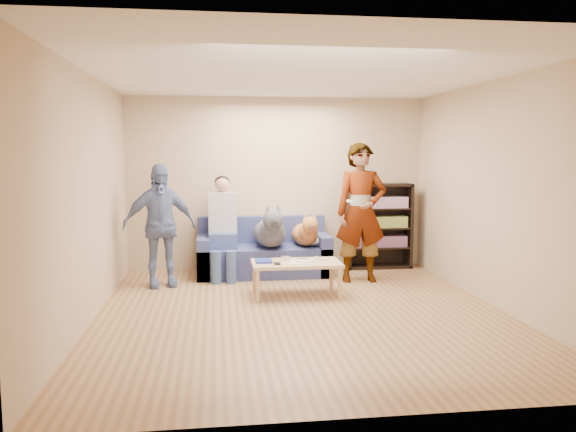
{
  "coord_description": "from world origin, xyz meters",
  "views": [
    {
      "loc": [
        -0.93,
        -5.98,
        1.76
      ],
      "look_at": [
        0.0,
        1.2,
        0.95
      ],
      "focal_mm": 35.0,
      "sensor_mm": 36.0,
      "label": 1
    }
  ],
  "objects": [
    {
      "name": "person_seated",
      "position": [
        -0.83,
        1.97,
        0.77
      ],
      "size": [
        0.4,
        0.73,
        1.47
      ],
      "color": "#455098",
      "rests_on": "sofa"
    },
    {
      "name": "wall_left",
      "position": [
        -2.25,
        0.0,
        1.3
      ],
      "size": [
        0.0,
        5.0,
        5.0
      ],
      "primitive_type": "plane",
      "rotation": [
        1.57,
        0.0,
        1.57
      ],
      "color": "tan",
      "rests_on": "ground"
    },
    {
      "name": "person_standing_right",
      "position": [
        1.04,
        1.46,
        0.95
      ],
      "size": [
        0.71,
        0.47,
        1.9
      ],
      "primitive_type": "imported",
      "rotation": [
        0.0,
        0.0,
        -0.03
      ],
      "color": "gray",
      "rests_on": "ground"
    },
    {
      "name": "controller_b",
      "position": [
        0.41,
        0.83,
        0.43
      ],
      "size": [
        0.09,
        0.06,
        0.03
      ],
      "primitive_type": "cube",
      "color": "silver",
      "rests_on": "coffee_table"
    },
    {
      "name": "magazine",
      "position": [
        0.13,
        0.73,
        0.44
      ],
      "size": [
        0.22,
        0.17,
        0.01
      ],
      "primitive_type": "cube",
      "color": "#BBB995",
      "rests_on": "coffee_table"
    },
    {
      "name": "held_controller",
      "position": [
        0.84,
        1.26,
        1.13
      ],
      "size": [
        0.08,
        0.14,
        0.03
      ],
      "primitive_type": "cube",
      "rotation": [
        0.0,
        0.0,
        0.32
      ],
      "color": "white",
      "rests_on": "person_standing_right"
    },
    {
      "name": "pen_black",
      "position": [
        0.17,
        0.99,
        0.42
      ],
      "size": [
        0.13,
        0.08,
        0.01
      ],
      "primitive_type": "cylinder",
      "rotation": [
        0.0,
        1.57,
        -0.52
      ],
      "color": "black",
      "rests_on": "coffee_table"
    },
    {
      "name": "ceiling",
      "position": [
        0.0,
        0.0,
        2.6
      ],
      "size": [
        5.0,
        5.0,
        0.0
      ],
      "primitive_type": "plane",
      "rotation": [
        3.14,
        0.0,
        0.0
      ],
      "color": "white",
      "rests_on": "ground"
    },
    {
      "name": "camera_silver",
      "position": [
        -0.07,
        0.93,
        0.45
      ],
      "size": [
        0.11,
        0.06,
        0.05
      ],
      "primitive_type": "cube",
      "color": "silver",
      "rests_on": "coffee_table"
    },
    {
      "name": "controller_a",
      "position": [
        0.33,
        0.91,
        0.43
      ],
      "size": [
        0.04,
        0.13,
        0.03
      ],
      "primitive_type": "cube",
      "color": "silver",
      "rests_on": "coffee_table"
    },
    {
      "name": "bookshelf",
      "position": [
        1.55,
        2.33,
        0.68
      ],
      "size": [
        1.0,
        0.34,
        1.3
      ],
      "color": "black",
      "rests_on": "ground"
    },
    {
      "name": "dog_tan",
      "position": [
        0.36,
        1.95,
        0.61
      ],
      "size": [
        0.37,
        1.14,
        0.53
      ],
      "color": "#B68337",
      "rests_on": "sofa"
    },
    {
      "name": "pen_orange",
      "position": [
        0.03,
        0.65,
        0.42
      ],
      "size": [
        0.13,
        0.06,
        0.01
      ],
      "primitive_type": "cylinder",
      "rotation": [
        0.0,
        1.57,
        0.35
      ],
      "color": "#E85720",
      "rests_on": "coffee_table"
    },
    {
      "name": "wall_front",
      "position": [
        0.0,
        -2.5,
        1.3
      ],
      "size": [
        4.5,
        0.0,
        4.5
      ],
      "primitive_type": "plane",
      "rotation": [
        -1.57,
        0.0,
        0.0
      ],
      "color": "tan",
      "rests_on": "ground"
    },
    {
      "name": "papers",
      "position": [
        0.1,
        0.71,
        0.43
      ],
      "size": [
        0.26,
        0.2,
        0.02
      ],
      "primitive_type": "cube",
      "color": "white",
      "rests_on": "coffee_table"
    },
    {
      "name": "headphone_cup_a",
      "position": [
        0.25,
        0.79,
        0.43
      ],
      "size": [
        0.07,
        0.07,
        0.02
      ],
      "primitive_type": "cylinder",
      "color": "white",
      "rests_on": "coffee_table"
    },
    {
      "name": "blanket",
      "position": [
        0.5,
        1.97,
        0.5
      ],
      "size": [
        0.43,
        0.37,
        0.15
      ],
      "primitive_type": "ellipsoid",
      "color": "#ACACB1",
      "rests_on": "sofa"
    },
    {
      "name": "wall_right",
      "position": [
        2.25,
        0.0,
        1.3
      ],
      "size": [
        0.0,
        5.0,
        5.0
      ],
      "primitive_type": "plane",
      "rotation": [
        1.57,
        0.0,
        -1.57
      ],
      "color": "tan",
      "rests_on": "ground"
    },
    {
      "name": "headphone_cup_b",
      "position": [
        0.25,
        0.87,
        0.43
      ],
      "size": [
        0.07,
        0.07,
        0.02
      ],
      "primitive_type": "cylinder",
      "color": "white",
      "rests_on": "coffee_table"
    },
    {
      "name": "notebook_blue",
      "position": [
        -0.35,
        0.86,
        0.43
      ],
      "size": [
        0.2,
        0.26,
        0.03
      ],
      "primitive_type": "cube",
      "color": "navy",
      "rests_on": "coffee_table"
    },
    {
      "name": "sofa",
      "position": [
        -0.25,
        2.1,
        0.28
      ],
      "size": [
        1.9,
        0.85,
        0.82
      ],
      "color": "#515B93",
      "rests_on": "ground"
    },
    {
      "name": "dog_gray",
      "position": [
        -0.16,
        1.88,
        0.66
      ],
      "size": [
        0.45,
        1.27,
        0.66
      ],
      "color": "#4D5057",
      "rests_on": "sofa"
    },
    {
      "name": "ground",
      "position": [
        0.0,
        0.0,
        0.0
      ],
      "size": [
        5.0,
        5.0,
        0.0
      ],
      "primitive_type": "plane",
      "color": "olive",
      "rests_on": "ground"
    },
    {
      "name": "wall_back",
      "position": [
        0.0,
        2.5,
        1.3
      ],
      "size": [
        4.5,
        0.0,
        4.5
      ],
      "primitive_type": "plane",
      "rotation": [
        1.57,
        0.0,
        0.0
      ],
      "color": "tan",
      "rests_on": "ground"
    },
    {
      "name": "wallet",
      "position": [
        -0.2,
        0.69,
        0.43
      ],
      "size": [
        0.07,
        0.12,
        0.02
      ],
      "primitive_type": "cube",
      "color": "black",
      "rests_on": "coffee_table"
    },
    {
      "name": "person_standing_left",
      "position": [
        -1.67,
        1.52,
        0.81
      ],
      "size": [
        1.02,
        0.63,
        1.63
      ],
      "primitive_type": "imported",
      "rotation": [
        0.0,
        0.0,
        0.26
      ],
      "color": "#7287B6",
      "rests_on": "ground"
    },
    {
      "name": "coffee_table",
      "position": [
        0.05,
        0.81,
        0.37
      ],
      "size": [
        1.1,
        0.6,
        0.42
      ],
      "color": "#D0B380",
      "rests_on": "ground"
    }
  ]
}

